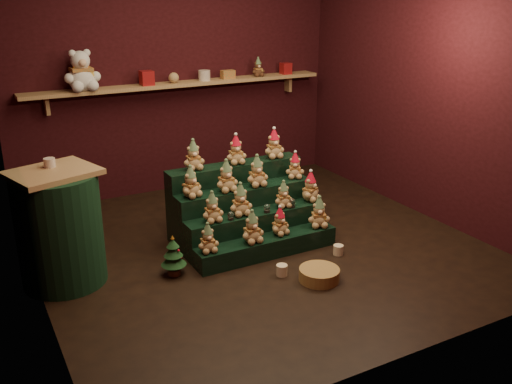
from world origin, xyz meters
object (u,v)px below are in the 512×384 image
snow_globe_c (292,203)px  mini_christmas_tree (173,256)px  side_table (60,228)px  white_bear (81,65)px  snow_globe_a (231,216)px  mug_left (282,270)px  snow_globe_b (267,208)px  wicker_basket (319,275)px  brown_bear (258,67)px  riser_tier_front (267,247)px  mug_right (338,250)px

snow_globe_c → mini_christmas_tree: size_ratio=0.25×
snow_globe_c → side_table: bearing=173.8°
side_table → white_bear: white_bear is taller
snow_globe_a → side_table: side_table is taller
mug_left → snow_globe_b: bearing=73.6°
white_bear → mug_left: bearing=-68.9°
mini_christmas_tree → wicker_basket: 1.26m
snow_globe_a → side_table: 1.48m
snow_globe_a → snow_globe_c: size_ratio=0.84×
brown_bear → mug_left: bearing=-107.9°
snow_globe_a → snow_globe_b: size_ratio=0.96×
riser_tier_front → mini_christmas_tree: (-0.90, 0.06, 0.09)m
snow_globe_c → white_bear: size_ratio=0.17×
mini_christmas_tree → brown_bear: brown_bear is taller
side_table → mug_right: bearing=-33.4°
mini_christmas_tree → white_bear: 2.45m
snow_globe_c → mug_right: size_ratio=1.00×
riser_tier_front → snow_globe_a: 0.45m
snow_globe_c → mug_left: (-0.44, -0.56, -0.36)m
riser_tier_front → brown_bear: (1.02, 2.05, 1.34)m
snow_globe_c → side_table: 2.12m
snow_globe_a → mini_christmas_tree: snow_globe_a is taller
wicker_basket → side_table: bearing=151.9°
riser_tier_front → side_table: 1.84m
snow_globe_a → white_bear: (-0.81, 1.89, 1.19)m
mug_left → wicker_basket: 0.33m
mug_left → riser_tier_front: bearing=79.1°
side_table → mug_left: side_table is taller
snow_globe_c → wicker_basket: 0.89m
snow_globe_b → wicker_basket: 0.86m
snow_globe_b → snow_globe_c: bearing=0.0°
snow_globe_a → snow_globe_c: bearing=-0.0°
mini_christmas_tree → mug_left: bearing=-29.1°
snow_globe_c → white_bear: white_bear is taller
snow_globe_b → wicker_basket: (0.07, -0.79, -0.35)m
snow_globe_c → mini_christmas_tree: (-1.26, -0.10, -0.22)m
mug_left → white_bear: (-1.03, 2.45, 1.54)m
white_bear → side_table: bearing=-112.8°
riser_tier_front → wicker_basket: size_ratio=4.03×
mini_christmas_tree → wicker_basket: (1.05, -0.69, -0.13)m
snow_globe_a → snow_globe_b: bearing=-0.0°
snow_globe_b → wicker_basket: bearing=-85.0°
snow_globe_a → mug_left: (0.21, -0.56, -0.35)m
brown_bear → mini_christmas_tree: bearing=-127.6°
riser_tier_front → mug_right: riser_tier_front is taller
snow_globe_c → wicker_basket: bearing=-104.5°
wicker_basket → brown_bear: size_ratio=1.55×
snow_globe_c → mug_right: (0.24, -0.46, -0.36)m
riser_tier_front → snow_globe_b: 0.36m
snow_globe_b → snow_globe_c: size_ratio=0.88×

